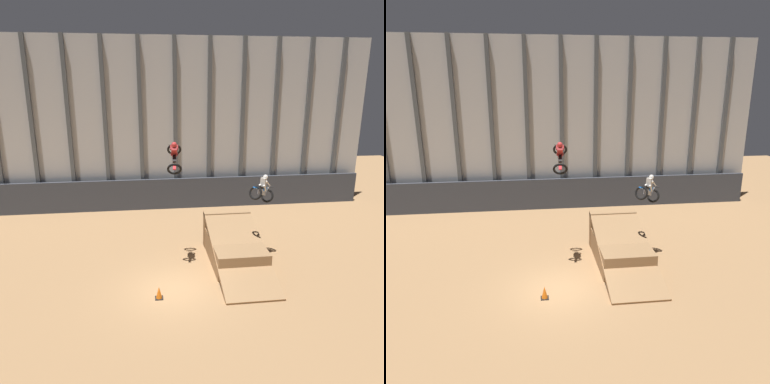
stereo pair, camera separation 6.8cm
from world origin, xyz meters
TOP-DOWN VIEW (x-y plane):
  - ground_plane at (0.00, 0.00)m, footprint 60.00×60.00m
  - arena_back_wall at (0.00, 12.54)m, footprint 32.00×0.40m
  - lower_barrier at (0.00, 11.82)m, footprint 31.36×0.20m
  - dirt_ramp at (3.57, 2.78)m, footprint 2.71×6.51m
  - rider_bike_left_air at (0.39, 2.82)m, footprint 0.86×1.84m
  - rider_bike_right_air at (5.00, 2.82)m, footprint 1.71×1.69m
  - traffic_cone_near_ramp at (-0.65, -0.60)m, footprint 0.36×0.36m

SIDE VIEW (x-z plane):
  - ground_plane at x=0.00m, z-range 0.00..0.00m
  - traffic_cone_near_ramp at x=-0.65m, z-range -0.01..0.57m
  - dirt_ramp at x=3.57m, z-range -0.38..1.87m
  - lower_barrier at x=0.00m, z-range 0.00..2.34m
  - rider_bike_right_air at x=5.00m, z-range 3.04..4.69m
  - rider_bike_left_air at x=0.39m, z-range 4.95..6.65m
  - arena_back_wall at x=0.00m, z-range 0.00..12.49m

